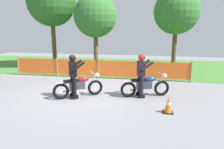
{
  "coord_description": "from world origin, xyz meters",
  "views": [
    {
      "loc": [
        2.61,
        -7.77,
        2.73
      ],
      "look_at": [
        1.23,
        -0.05,
        0.9
      ],
      "focal_mm": 33.44,
      "sensor_mm": 36.0,
      "label": 1
    }
  ],
  "objects_px": {
    "traffic_cone": "(168,105)",
    "rider_lead": "(73,75)",
    "rider_trailing": "(141,74)",
    "motorcycle_trailing": "(146,85)",
    "motorcycle_lead": "(79,86)"
  },
  "relations": [
    {
      "from": "rider_trailing",
      "to": "traffic_cone",
      "type": "bearing_deg",
      "value": -75.05
    },
    {
      "from": "motorcycle_trailing",
      "to": "rider_lead",
      "type": "height_order",
      "value": "rider_lead"
    },
    {
      "from": "motorcycle_trailing",
      "to": "rider_lead",
      "type": "distance_m",
      "value": 2.84
    },
    {
      "from": "rider_lead",
      "to": "rider_trailing",
      "type": "distance_m",
      "value": 2.61
    },
    {
      "from": "traffic_cone",
      "to": "rider_trailing",
      "type": "bearing_deg",
      "value": 123.18
    },
    {
      "from": "motorcycle_trailing",
      "to": "traffic_cone",
      "type": "bearing_deg",
      "value": -81.39
    },
    {
      "from": "motorcycle_lead",
      "to": "motorcycle_trailing",
      "type": "bearing_deg",
      "value": -20.62
    },
    {
      "from": "rider_lead",
      "to": "traffic_cone",
      "type": "xyz_separation_m",
      "value": [
        3.49,
        -0.87,
        -0.66
      ]
    },
    {
      "from": "motorcycle_lead",
      "to": "rider_lead",
      "type": "relative_size",
      "value": 1.03
    },
    {
      "from": "rider_trailing",
      "to": "traffic_cone",
      "type": "relative_size",
      "value": 3.19
    },
    {
      "from": "rider_lead",
      "to": "motorcycle_lead",
      "type": "bearing_deg",
      "value": 0.57
    },
    {
      "from": "motorcycle_lead",
      "to": "rider_trailing",
      "type": "height_order",
      "value": "rider_trailing"
    },
    {
      "from": "rider_trailing",
      "to": "motorcycle_trailing",
      "type": "bearing_deg",
      "value": 0.57
    },
    {
      "from": "traffic_cone",
      "to": "rider_lead",
      "type": "bearing_deg",
      "value": 166.01
    },
    {
      "from": "rider_trailing",
      "to": "traffic_cone",
      "type": "height_order",
      "value": "rider_trailing"
    }
  ]
}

